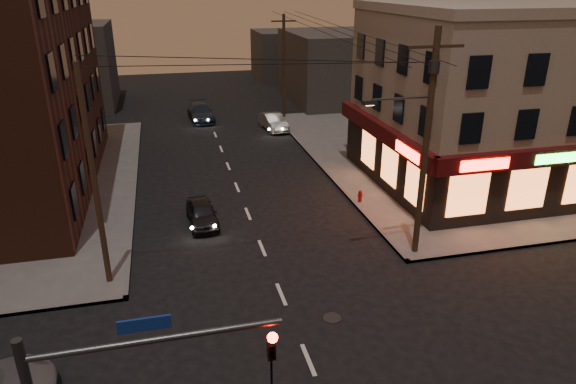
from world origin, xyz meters
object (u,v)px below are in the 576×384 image
object	(u,v)px
sedan_mid	(273,122)
sedan_far	(201,112)
fire_hydrant	(360,195)
sedan_near	(202,213)

from	to	relation	value
sedan_mid	sedan_far	distance (m)	7.41
sedan_far	fire_hydrant	size ratio (longest dim) A/B	7.20
fire_hydrant	sedan_far	bearing A→B (deg)	108.44
fire_hydrant	sedan_near	bearing A→B (deg)	-177.34
sedan_mid	sedan_far	size ratio (longest dim) A/B	0.83
sedan_near	sedan_mid	xyz separation A→B (m)	(7.49, 16.97, 0.08)
sedan_near	fire_hydrant	size ratio (longest dim) A/B	5.09
sedan_far	sedan_mid	bearing A→B (deg)	-43.26
sedan_near	sedan_mid	size ratio (longest dim) A/B	0.85
sedan_near	sedan_mid	world-z (taller)	sedan_mid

